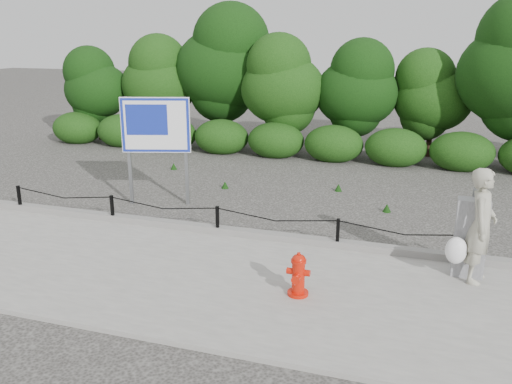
{
  "coord_description": "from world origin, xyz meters",
  "views": [
    {
      "loc": [
        4.04,
        -9.79,
        4.1
      ],
      "look_at": [
        0.77,
        0.2,
        1.0
      ],
      "focal_mm": 38.0,
      "sensor_mm": 36.0,
      "label": 1
    }
  ],
  "objects_px": {
    "fire_hydrant": "(298,275)",
    "pedestrian": "(479,227)",
    "advertising_sign": "(156,130)",
    "utility_cabinet": "(470,238)"
  },
  "relations": [
    {
      "from": "utility_cabinet",
      "to": "advertising_sign",
      "type": "height_order",
      "value": "advertising_sign"
    },
    {
      "from": "pedestrian",
      "to": "advertising_sign",
      "type": "xyz_separation_m",
      "value": [
        -7.15,
        2.33,
        0.84
      ]
    },
    {
      "from": "pedestrian",
      "to": "utility_cabinet",
      "type": "bearing_deg",
      "value": 41.57
    },
    {
      "from": "utility_cabinet",
      "to": "advertising_sign",
      "type": "relative_size",
      "value": 0.57
    },
    {
      "from": "pedestrian",
      "to": "utility_cabinet",
      "type": "xyz_separation_m",
      "value": [
        -0.11,
        0.18,
        -0.26
      ]
    },
    {
      "from": "utility_cabinet",
      "to": "advertising_sign",
      "type": "bearing_deg",
      "value": 162.87
    },
    {
      "from": "fire_hydrant",
      "to": "pedestrian",
      "type": "relative_size",
      "value": 0.37
    },
    {
      "from": "pedestrian",
      "to": "utility_cabinet",
      "type": "height_order",
      "value": "pedestrian"
    },
    {
      "from": "fire_hydrant",
      "to": "advertising_sign",
      "type": "height_order",
      "value": "advertising_sign"
    },
    {
      "from": "advertising_sign",
      "to": "fire_hydrant",
      "type": "bearing_deg",
      "value": -57.05
    }
  ]
}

